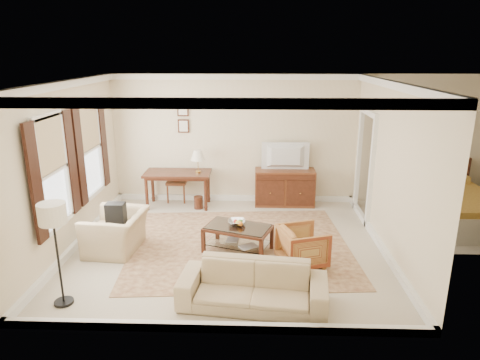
# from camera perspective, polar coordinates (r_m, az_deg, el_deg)

# --- Properties ---
(room_shell) EXTENTS (5.51, 5.01, 2.91)m
(room_shell) POSITION_cam_1_polar(r_m,az_deg,el_deg) (7.09, -1.72, 9.58)
(room_shell) COLOR beige
(room_shell) RESTS_ON ground
(annex_bedroom) EXTENTS (3.00, 2.70, 2.90)m
(annex_bedroom) POSITION_cam_1_polar(r_m,az_deg,el_deg) (9.60, 26.76, -3.42)
(annex_bedroom) COLOR beige
(annex_bedroom) RESTS_ON ground
(window_front) EXTENTS (0.12, 1.56, 1.80)m
(window_front) POSITION_cam_1_polar(r_m,az_deg,el_deg) (7.29, -23.72, 0.97)
(window_front) COLOR #CCB284
(window_front) RESTS_ON room_shell
(window_rear) EXTENTS (0.12, 1.56, 1.80)m
(window_rear) POSITION_cam_1_polar(r_m,az_deg,el_deg) (8.72, -19.32, 3.85)
(window_rear) COLOR #CCB284
(window_rear) RESTS_ON room_shell
(doorway) EXTENTS (0.10, 1.12, 2.25)m
(doorway) POSITION_cam_1_polar(r_m,az_deg,el_deg) (9.11, 16.26, 1.57)
(doorway) COLOR white
(doorway) RESTS_ON room_shell
(rug) EXTENTS (4.09, 3.58, 0.01)m
(rug) POSITION_cam_1_polar(r_m,az_deg,el_deg) (7.81, -0.02, -8.63)
(rug) COLOR brown
(rug) RESTS_ON room_shell
(writing_desk) EXTENTS (1.45, 0.73, 0.79)m
(writing_desk) POSITION_cam_1_polar(r_m,az_deg,el_deg) (9.60, -8.30, 0.42)
(writing_desk) COLOR #4C2315
(writing_desk) RESTS_ON room_shell
(desk_chair) EXTENTS (0.54, 0.54, 1.05)m
(desk_chair) POSITION_cam_1_polar(r_m,az_deg,el_deg) (9.99, -8.43, 0.11)
(desk_chair) COLOR brown
(desk_chair) RESTS_ON room_shell
(desk_lamp) EXTENTS (0.32, 0.32, 0.50)m
(desk_lamp) POSITION_cam_1_polar(r_m,az_deg,el_deg) (9.43, -5.63, 2.49)
(desk_lamp) COLOR silver
(desk_lamp) RESTS_ON writing_desk
(framed_prints) EXTENTS (0.25, 0.04, 0.68)m
(framed_prints) POSITION_cam_1_polar(r_m,az_deg,el_deg) (9.73, -7.58, 8.25)
(framed_prints) COLOR #4C2315
(framed_prints) RESTS_ON room_shell
(sideboard) EXTENTS (1.34, 0.51, 0.82)m
(sideboard) POSITION_cam_1_polar(r_m,az_deg,el_deg) (9.72, 5.96, -0.97)
(sideboard) COLOR brown
(sideboard) RESTS_ON room_shell
(tv) EXTENTS (1.00, 0.58, 0.13)m
(tv) POSITION_cam_1_polar(r_m,az_deg,el_deg) (9.46, 6.14, 4.26)
(tv) COLOR black
(tv) RESTS_ON sideboard
(coffee_table) EXTENTS (1.27, 0.98, 0.47)m
(coffee_table) POSITION_cam_1_polar(r_m,az_deg,el_deg) (7.45, -0.27, -6.94)
(coffee_table) COLOR #4C2315
(coffee_table) RESTS_ON room_shell
(fruit_bowl) EXTENTS (0.42, 0.42, 0.10)m
(fruit_bowl) POSITION_cam_1_polar(r_m,az_deg,el_deg) (7.47, -0.43, -5.53)
(fruit_bowl) COLOR silver
(fruit_bowl) RESTS_ON coffee_table
(book_a) EXTENTS (0.28, 0.08, 0.38)m
(book_a) POSITION_cam_1_polar(r_m,az_deg,el_deg) (7.64, -1.76, -7.81)
(book_a) COLOR brown
(book_a) RESTS_ON coffee_table
(book_b) EXTENTS (0.18, 0.25, 0.38)m
(book_b) POSITION_cam_1_polar(r_m,az_deg,el_deg) (7.43, 0.68, -8.56)
(book_b) COLOR brown
(book_b) RESTS_ON coffee_table
(striped_armchair) EXTENTS (0.83, 0.86, 0.72)m
(striped_armchair) POSITION_cam_1_polar(r_m,az_deg,el_deg) (7.07, 8.34, -8.51)
(striped_armchair) COLOR brown
(striped_armchair) RESTS_ON room_shell
(club_armchair) EXTENTS (0.78, 1.12, 0.93)m
(club_armchair) POSITION_cam_1_polar(r_m,az_deg,el_deg) (7.76, -16.24, -5.83)
(club_armchair) COLOR tan
(club_armchair) RESTS_ON room_shell
(backpack) EXTENTS (0.28, 0.36, 0.40)m
(backpack) POSITION_cam_1_polar(r_m,az_deg,el_deg) (7.67, -16.23, -4.11)
(backpack) COLOR black
(backpack) RESTS_ON club_armchair
(sofa) EXTENTS (2.06, 0.82, 0.78)m
(sofa) POSITION_cam_1_polar(r_m,az_deg,el_deg) (5.96, 1.74, -13.10)
(sofa) COLOR tan
(sofa) RESTS_ON room_shell
(floor_lamp) EXTENTS (0.36, 0.36, 1.48)m
(floor_lamp) POSITION_cam_1_polar(r_m,az_deg,el_deg) (6.13, -23.66, -5.06)
(floor_lamp) COLOR black
(floor_lamp) RESTS_ON room_shell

